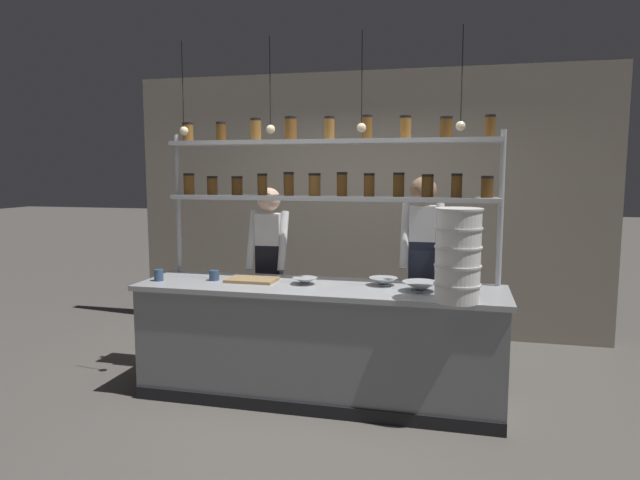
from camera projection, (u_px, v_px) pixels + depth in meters
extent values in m
plane|color=#5B5651|center=(319.00, 397.00, 4.60)|extent=(40.00, 40.00, 0.00)
cube|color=#9E9384|center=(362.00, 204.00, 6.38)|extent=(5.30, 0.12, 2.89)
cube|color=gray|center=(319.00, 344.00, 4.55)|extent=(2.84, 0.72, 0.88)
cube|color=#ADAFB5|center=(319.00, 288.00, 4.49)|extent=(2.90, 0.76, 0.04)
cube|color=black|center=(307.00, 410.00, 4.24)|extent=(2.84, 0.03, 0.10)
cylinder|color=#ADAFB5|center=(180.00, 255.00, 5.12)|extent=(0.04, 0.04, 2.13)
cylinder|color=#ADAFB5|center=(499.00, 267.00, 4.46)|extent=(0.04, 0.04, 2.13)
cube|color=#ADAFB5|center=(328.00, 198.00, 4.73)|extent=(2.74, 0.28, 0.04)
cylinder|color=brown|center=(189.00, 185.00, 5.01)|extent=(0.09, 0.09, 0.17)
cylinder|color=black|center=(189.00, 174.00, 5.00)|extent=(0.10, 0.10, 0.02)
cylinder|color=brown|center=(212.00, 186.00, 4.96)|extent=(0.09, 0.09, 0.14)
cylinder|color=black|center=(212.00, 177.00, 4.95)|extent=(0.09, 0.09, 0.02)
cylinder|color=#513314|center=(237.00, 187.00, 4.91)|extent=(0.09, 0.09, 0.14)
cylinder|color=black|center=(237.00, 177.00, 4.90)|extent=(0.10, 0.10, 0.02)
cylinder|color=brown|center=(262.00, 186.00, 4.85)|extent=(0.08, 0.08, 0.16)
cylinder|color=black|center=(262.00, 175.00, 4.84)|extent=(0.09, 0.09, 0.02)
cylinder|color=brown|center=(289.00, 185.00, 4.79)|extent=(0.09, 0.09, 0.18)
cylinder|color=black|center=(289.00, 173.00, 4.78)|extent=(0.09, 0.09, 0.02)
cylinder|color=brown|center=(315.00, 186.00, 4.74)|extent=(0.10, 0.10, 0.17)
cylinder|color=black|center=(315.00, 174.00, 4.73)|extent=(0.10, 0.10, 0.02)
cylinder|color=brown|center=(342.00, 185.00, 4.68)|extent=(0.09, 0.09, 0.18)
cylinder|color=black|center=(342.00, 173.00, 4.67)|extent=(0.09, 0.09, 0.02)
cylinder|color=brown|center=(369.00, 186.00, 4.63)|extent=(0.09, 0.09, 0.17)
cylinder|color=black|center=(369.00, 174.00, 4.62)|extent=(0.09, 0.09, 0.02)
cylinder|color=#513314|center=(399.00, 186.00, 4.57)|extent=(0.09, 0.09, 0.17)
cylinder|color=black|center=(399.00, 174.00, 4.56)|extent=(0.09, 0.09, 0.02)
cylinder|color=#513314|center=(428.00, 187.00, 4.52)|extent=(0.09, 0.09, 0.16)
cylinder|color=black|center=(428.00, 175.00, 4.51)|extent=(0.10, 0.10, 0.02)
cylinder|color=#513314|center=(457.00, 187.00, 4.47)|extent=(0.09, 0.09, 0.17)
cylinder|color=black|center=(457.00, 175.00, 4.46)|extent=(0.09, 0.09, 0.02)
cylinder|color=#513314|center=(487.00, 188.00, 4.41)|extent=(0.09, 0.09, 0.15)
cylinder|color=black|center=(487.00, 177.00, 4.40)|extent=(0.10, 0.10, 0.02)
cube|color=#ADAFB5|center=(328.00, 142.00, 4.67)|extent=(2.74, 0.28, 0.04)
cylinder|color=brown|center=(188.00, 133.00, 4.96)|extent=(0.09, 0.09, 0.14)
cylinder|color=black|center=(188.00, 124.00, 4.95)|extent=(0.09, 0.09, 0.02)
cylinder|color=#513314|center=(221.00, 133.00, 4.88)|extent=(0.08, 0.08, 0.14)
cylinder|color=black|center=(221.00, 123.00, 4.87)|extent=(0.09, 0.09, 0.02)
cylinder|color=brown|center=(256.00, 131.00, 4.81)|extent=(0.09, 0.09, 0.17)
cylinder|color=black|center=(256.00, 119.00, 4.79)|extent=(0.09, 0.09, 0.02)
cylinder|color=brown|center=(291.00, 130.00, 4.73)|extent=(0.10, 0.10, 0.17)
cylinder|color=black|center=(291.00, 118.00, 4.72)|extent=(0.10, 0.10, 0.02)
cylinder|color=brown|center=(329.00, 129.00, 4.65)|extent=(0.08, 0.08, 0.17)
cylinder|color=black|center=(329.00, 118.00, 4.64)|extent=(0.09, 0.09, 0.02)
cylinder|color=brown|center=(367.00, 128.00, 4.58)|extent=(0.08, 0.08, 0.17)
cylinder|color=black|center=(367.00, 116.00, 4.57)|extent=(0.09, 0.09, 0.02)
cylinder|color=brown|center=(405.00, 128.00, 4.51)|extent=(0.09, 0.09, 0.16)
cylinder|color=black|center=(406.00, 117.00, 4.50)|extent=(0.09, 0.09, 0.02)
cylinder|color=#513314|center=(446.00, 129.00, 4.43)|extent=(0.10, 0.10, 0.15)
cylinder|color=black|center=(446.00, 118.00, 4.42)|extent=(0.10, 0.10, 0.02)
cylinder|color=brown|center=(490.00, 127.00, 4.36)|extent=(0.08, 0.08, 0.15)
cylinder|color=black|center=(490.00, 116.00, 4.35)|extent=(0.08, 0.08, 0.02)
cylinder|color=black|center=(262.00, 325.00, 5.27)|extent=(0.11, 0.11, 0.80)
cylinder|color=black|center=(278.00, 325.00, 5.24)|extent=(0.11, 0.11, 0.80)
cube|color=black|center=(269.00, 264.00, 5.19)|extent=(0.23, 0.19, 0.35)
cube|color=white|center=(269.00, 229.00, 5.15)|extent=(0.23, 0.20, 0.28)
sphere|color=beige|center=(269.00, 199.00, 5.12)|extent=(0.21, 0.21, 0.21)
cylinder|color=white|center=(252.00, 240.00, 5.13)|extent=(0.09, 0.25, 0.53)
cylinder|color=white|center=(283.00, 241.00, 5.08)|extent=(0.09, 0.25, 0.53)
cylinder|color=black|center=(411.00, 330.00, 5.00)|extent=(0.11, 0.11, 0.85)
cylinder|color=black|center=(430.00, 332.00, 4.96)|extent=(0.11, 0.11, 0.85)
cube|color=#232838|center=(422.00, 262.00, 4.90)|extent=(0.22, 0.17, 0.37)
cube|color=white|center=(423.00, 223.00, 4.86)|extent=(0.22, 0.18, 0.30)
sphere|color=#A37A5B|center=(423.00, 190.00, 4.83)|extent=(0.22, 0.22, 0.22)
cylinder|color=white|center=(405.00, 236.00, 4.85)|extent=(0.07, 0.26, 0.56)
cylinder|color=white|center=(440.00, 237.00, 4.78)|extent=(0.07, 0.26, 0.56)
cylinder|color=white|center=(457.00, 293.00, 3.93)|extent=(0.31, 0.31, 0.12)
cylinder|color=silver|center=(457.00, 284.00, 3.92)|extent=(0.32, 0.32, 0.01)
cylinder|color=white|center=(457.00, 275.00, 3.91)|extent=(0.31, 0.31, 0.12)
cylinder|color=silver|center=(458.00, 266.00, 3.91)|extent=(0.32, 0.32, 0.01)
cylinder|color=white|center=(458.00, 256.00, 3.90)|extent=(0.31, 0.31, 0.12)
cylinder|color=silver|center=(458.00, 247.00, 3.89)|extent=(0.32, 0.32, 0.01)
cylinder|color=white|center=(459.00, 237.00, 3.88)|extent=(0.31, 0.31, 0.12)
cylinder|color=silver|center=(459.00, 228.00, 3.87)|extent=(0.32, 0.32, 0.01)
cylinder|color=white|center=(459.00, 218.00, 3.87)|extent=(0.31, 0.31, 0.12)
cylinder|color=silver|center=(459.00, 209.00, 3.86)|extent=(0.32, 0.32, 0.01)
cube|color=#A88456|center=(252.00, 280.00, 4.66)|extent=(0.40, 0.26, 0.02)
cylinder|color=#B2B7BC|center=(420.00, 291.00, 4.27)|extent=(0.12, 0.12, 0.01)
cone|color=#B2B7BC|center=(420.00, 287.00, 4.26)|extent=(0.27, 0.27, 0.07)
cylinder|color=#B2B7BC|center=(383.00, 285.00, 4.49)|extent=(0.10, 0.10, 0.01)
cone|color=#B2B7BC|center=(383.00, 281.00, 4.49)|extent=(0.23, 0.23, 0.06)
cylinder|color=#B2B7BC|center=(305.00, 283.00, 4.54)|extent=(0.09, 0.09, 0.01)
cone|color=#B2B7BC|center=(305.00, 281.00, 4.54)|extent=(0.20, 0.20, 0.05)
cylinder|color=#B2B7BC|center=(459.00, 286.00, 4.43)|extent=(0.10, 0.10, 0.01)
cone|color=#B2B7BC|center=(459.00, 283.00, 4.43)|extent=(0.21, 0.21, 0.06)
cylinder|color=#334C70|center=(159.00, 275.00, 4.68)|extent=(0.08, 0.08, 0.09)
cylinder|color=#334C70|center=(214.00, 275.00, 4.70)|extent=(0.08, 0.08, 0.08)
cylinder|color=black|center=(183.00, 86.00, 4.56)|extent=(0.01, 0.01, 0.70)
sphere|color=#F9E5B2|center=(184.00, 131.00, 4.61)|extent=(0.07, 0.07, 0.07)
cylinder|color=black|center=(270.00, 83.00, 4.39)|extent=(0.01, 0.01, 0.70)
sphere|color=#F9E5B2|center=(271.00, 129.00, 4.43)|extent=(0.07, 0.07, 0.07)
cylinder|color=black|center=(362.00, 79.00, 4.22)|extent=(0.01, 0.01, 0.70)
sphere|color=#F9E5B2|center=(362.00, 128.00, 4.26)|extent=(0.07, 0.07, 0.07)
cylinder|color=black|center=(462.00, 76.00, 4.05)|extent=(0.01, 0.01, 0.70)
sphere|color=#F9E5B2|center=(461.00, 126.00, 4.09)|extent=(0.07, 0.07, 0.07)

